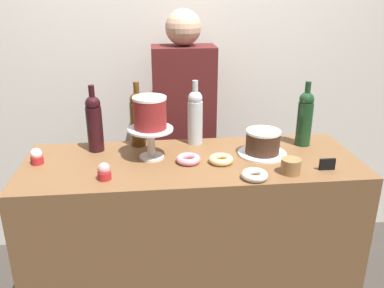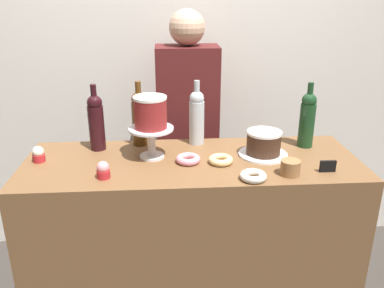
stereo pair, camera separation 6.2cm
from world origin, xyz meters
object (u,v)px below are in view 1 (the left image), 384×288
object	(u,v)px
cupcake_strawberry	(104,172)
donut_sugar	(255,175)
cake_stand_pedestal	(151,138)
chocolate_round_cake	(263,142)
white_layer_cake	(150,113)
wine_bottle_amber	(138,118)
cookie_stack	(291,166)
wine_bottle_dark_red	(94,122)
wine_bottle_clear	(195,116)
price_sign_chalkboard	(327,164)
cupcake_vanilla	(37,157)
barista_figure	(184,140)
donut_pink	(188,159)
wine_bottle_green	(305,117)
donut_glazed	(221,159)

from	to	relation	value
cupcake_strawberry	donut_sugar	distance (m)	0.63
cake_stand_pedestal	chocolate_round_cake	size ratio (longest dim) A/B	1.27
white_layer_cake	wine_bottle_amber	distance (m)	0.20
cookie_stack	cupcake_strawberry	bearing A→B (deg)	178.19
cupcake_strawberry	wine_bottle_dark_red	bearing A→B (deg)	101.84
cookie_stack	white_layer_cake	bearing A→B (deg)	158.58
wine_bottle_clear	price_sign_chalkboard	world-z (taller)	wine_bottle_clear
wine_bottle_amber	cupcake_vanilla	distance (m)	0.50
cupcake_vanilla	barista_figure	bearing A→B (deg)	37.49
donut_pink	barista_figure	size ratio (longest dim) A/B	0.07
cake_stand_pedestal	wine_bottle_clear	bearing A→B (deg)	37.52
cupcake_strawberry	cookie_stack	xyz separation A→B (m)	(0.79, -0.02, -0.00)
cupcake_vanilla	donut_sugar	distance (m)	0.98
cake_stand_pedestal	donut_pink	world-z (taller)	cake_stand_pedestal
cake_stand_pedestal	price_sign_chalkboard	size ratio (longest dim) A/B	2.97
donut_pink	donut_sugar	distance (m)	0.32
cookie_stack	price_sign_chalkboard	distance (m)	0.17
barista_figure	white_layer_cake	bearing A→B (deg)	-110.33
white_layer_cake	chocolate_round_cake	size ratio (longest dim) A/B	0.93
cake_stand_pedestal	cupcake_strawberry	size ratio (longest dim) A/B	2.80
cupcake_strawberry	cookie_stack	distance (m)	0.79
cupcake_strawberry	wine_bottle_green	bearing A→B (deg)	17.34
donut_sugar	barista_figure	distance (m)	0.84
price_sign_chalkboard	barista_figure	xyz separation A→B (m)	(-0.56, 0.75, -0.14)
cake_stand_pedestal	white_layer_cake	distance (m)	0.12
chocolate_round_cake	wine_bottle_dark_red	distance (m)	0.81
chocolate_round_cake	cupcake_vanilla	world-z (taller)	chocolate_round_cake
donut_glazed	donut_pink	size ratio (longest dim) A/B	1.00
wine_bottle_dark_red	donut_sugar	distance (m)	0.81
wine_bottle_dark_red	wine_bottle_green	size ratio (longest dim) A/B	1.00
chocolate_round_cake	wine_bottle_amber	bearing A→B (deg)	162.26
white_layer_cake	donut_glazed	xyz separation A→B (m)	(0.31, -0.09, -0.20)
cupcake_strawberry	price_sign_chalkboard	xyz separation A→B (m)	(0.96, -0.01, -0.01)
wine_bottle_dark_red	donut_pink	size ratio (longest dim) A/B	2.91
wine_bottle_amber	cupcake_vanilla	size ratio (longest dim) A/B	4.38
donut_pink	donut_glazed	bearing A→B (deg)	-7.32
cupcake_vanilla	barista_figure	world-z (taller)	barista_figure
wine_bottle_clear	wine_bottle_green	xyz separation A→B (m)	(0.54, -0.08, 0.00)
chocolate_round_cake	barista_figure	xyz separation A→B (m)	(-0.33, 0.55, -0.18)
donut_sugar	price_sign_chalkboard	xyz separation A→B (m)	(0.34, 0.05, 0.01)
white_layer_cake	donut_sugar	distance (m)	0.54
donut_pink	chocolate_round_cake	bearing A→B (deg)	9.13
chocolate_round_cake	donut_glazed	bearing A→B (deg)	-160.16
cupcake_vanilla	cookie_stack	distance (m)	1.13
white_layer_cake	price_sign_chalkboard	world-z (taller)	white_layer_cake
donut_sugar	wine_bottle_green	bearing A→B (deg)	46.66
donut_pink	price_sign_chalkboard	xyz separation A→B (m)	(0.60, -0.14, 0.01)
wine_bottle_amber	price_sign_chalkboard	world-z (taller)	wine_bottle_amber
chocolate_round_cake	wine_bottle_green	distance (m)	0.27
chocolate_round_cake	cupcake_strawberry	distance (m)	0.75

